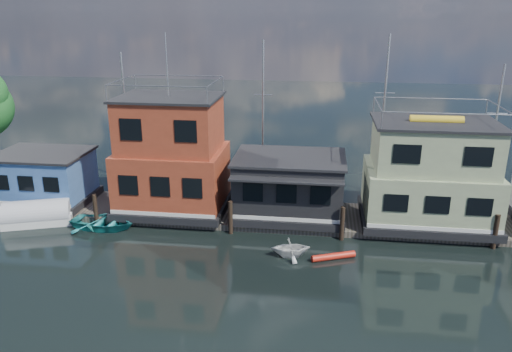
# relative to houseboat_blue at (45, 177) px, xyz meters

# --- Properties ---
(ground) EXTENTS (160.00, 160.00, 0.00)m
(ground) POSITION_rel_houseboat_blue_xyz_m (18.00, -12.00, -2.21)
(ground) COLOR black
(ground) RESTS_ON ground
(dock) EXTENTS (48.00, 5.00, 0.40)m
(dock) POSITION_rel_houseboat_blue_xyz_m (18.00, 0.00, -2.01)
(dock) COLOR #595147
(dock) RESTS_ON ground
(houseboat_blue) EXTENTS (6.40, 4.90, 3.66)m
(houseboat_blue) POSITION_rel_houseboat_blue_xyz_m (0.00, 0.00, 0.00)
(houseboat_blue) COLOR black
(houseboat_blue) RESTS_ON dock
(houseboat_red) EXTENTS (7.40, 5.90, 11.86)m
(houseboat_red) POSITION_rel_houseboat_blue_xyz_m (9.50, 0.00, 1.90)
(houseboat_red) COLOR black
(houseboat_red) RESTS_ON dock
(houseboat_dark) EXTENTS (7.40, 6.10, 4.06)m
(houseboat_dark) POSITION_rel_houseboat_blue_xyz_m (17.50, -0.02, 0.21)
(houseboat_dark) COLOR black
(houseboat_dark) RESTS_ON dock
(houseboat_green) EXTENTS (8.40, 5.90, 7.03)m
(houseboat_green) POSITION_rel_houseboat_blue_xyz_m (26.50, 0.00, 1.34)
(houseboat_green) COLOR black
(houseboat_green) RESTS_ON dock
(pilings) EXTENTS (42.28, 0.28, 2.20)m
(pilings) POSITION_rel_houseboat_blue_xyz_m (17.67, -2.80, -1.11)
(pilings) COLOR #2D2116
(pilings) RESTS_ON ground
(background_masts) EXTENTS (36.40, 0.16, 12.00)m
(background_masts) POSITION_rel_houseboat_blue_xyz_m (22.76, 6.00, 3.35)
(background_masts) COLOR silver
(background_masts) RESTS_ON ground
(tarp_runabout) EXTENTS (4.71, 3.07, 1.78)m
(tarp_runabout) POSITION_rel_houseboat_blue_xyz_m (1.01, -3.04, -1.54)
(tarp_runabout) COLOR silver
(tarp_runabout) RESTS_ON ground
(dinghy_teal) EXTENTS (4.48, 3.39, 0.87)m
(dinghy_teal) POSITION_rel_houseboat_blue_xyz_m (5.57, -3.16, -1.77)
(dinghy_teal) COLOR teal
(dinghy_teal) RESTS_ON ground
(dinghy_white) EXTENTS (2.57, 2.32, 1.19)m
(dinghy_white) POSITION_rel_houseboat_blue_xyz_m (18.01, -5.46, -1.61)
(dinghy_white) COLOR silver
(dinghy_white) RESTS_ON ground
(red_kayak) EXTENTS (2.56, 1.34, 0.38)m
(red_kayak) POSITION_rel_houseboat_blue_xyz_m (20.47, -5.45, -2.01)
(red_kayak) COLOR red
(red_kayak) RESTS_ON ground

